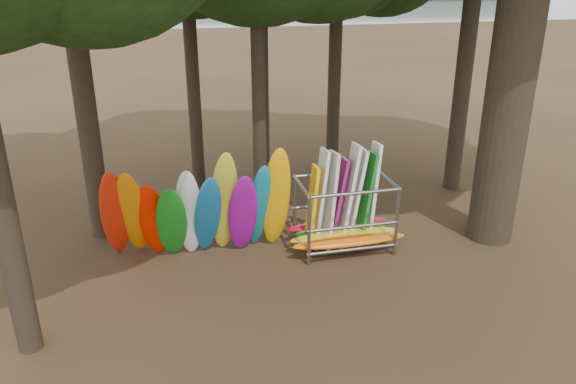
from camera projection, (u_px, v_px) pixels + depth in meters
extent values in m
plane|color=#47331E|center=(324.00, 261.00, 14.48)|extent=(120.00, 120.00, 0.00)
plane|color=gray|center=(181.00, 29.00, 68.59)|extent=(160.00, 160.00, 0.00)
cylinder|color=black|center=(71.00, 0.00, 13.63)|extent=(0.56, 0.56, 12.64)
cylinder|color=black|center=(190.00, 31.00, 17.56)|extent=(0.43, 0.43, 10.41)
cylinder|color=black|center=(259.00, 7.00, 18.68)|extent=(0.56, 0.56, 11.66)
cylinder|color=black|center=(336.00, 29.00, 19.34)|extent=(0.46, 0.46, 10.14)
cylinder|color=black|center=(258.00, 39.00, 15.44)|extent=(0.40, 0.40, 10.41)
cylinder|color=black|center=(472.00, 2.00, 17.09)|extent=(0.54, 0.54, 12.12)
ellipsoid|color=red|center=(115.00, 215.00, 13.74)|extent=(0.79, 1.93, 2.98)
ellipsoid|color=orange|center=(134.00, 214.00, 13.83)|extent=(0.84, 2.00, 2.94)
ellipsoid|color=#EF1800|center=(153.00, 221.00, 13.97)|extent=(0.86, 1.47, 2.49)
ellipsoid|color=#14771A|center=(172.00, 223.00, 13.91)|extent=(0.78, 1.47, 2.43)
ellipsoid|color=silver|center=(189.00, 213.00, 14.16)|extent=(0.71, 1.00, 2.64)
ellipsoid|color=#125F98|center=(208.00, 216.00, 14.09)|extent=(0.86, 1.61, 2.64)
ellipsoid|color=gold|center=(224.00, 203.00, 14.21)|extent=(0.81, 1.36, 3.11)
ellipsoid|color=#870C89|center=(243.00, 214.00, 14.32)|extent=(0.79, 1.12, 2.48)
ellipsoid|color=#117B95|center=(259.00, 207.00, 14.50)|extent=(0.75, 1.37, 2.71)
ellipsoid|color=#F6A708|center=(276.00, 198.00, 14.50)|extent=(0.79, 1.19, 3.09)
ellipsoid|color=orange|center=(349.00, 241.00, 14.63)|extent=(3.10, 0.55, 0.24)
ellipsoid|color=gold|center=(345.00, 235.00, 14.94)|extent=(3.06, 0.55, 0.24)
ellipsoid|color=#17691E|center=(341.00, 230.00, 15.23)|extent=(2.62, 0.55, 0.24)
ellipsoid|color=#B30D20|center=(337.00, 225.00, 15.56)|extent=(2.95, 0.55, 0.24)
cube|color=#EDAE0C|center=(312.00, 209.00, 14.72)|extent=(0.38, 0.75, 2.33)
cube|color=silver|center=(319.00, 199.00, 14.85)|extent=(0.48, 0.80, 2.71)
cube|color=silver|center=(330.00, 202.00, 14.77)|extent=(0.41, 0.81, 2.67)
cube|color=#871662|center=(337.00, 202.00, 15.00)|extent=(0.56, 0.75, 2.42)
cube|color=silver|center=(347.00, 196.00, 14.86)|extent=(0.57, 0.79, 2.83)
cube|color=silver|center=(355.00, 197.00, 15.04)|extent=(0.59, 0.76, 2.65)
cube|color=#19711F|center=(365.00, 200.00, 15.00)|extent=(0.51, 0.78, 2.58)
cube|color=white|center=(371.00, 193.00, 15.19)|extent=(0.37, 0.79, 2.77)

